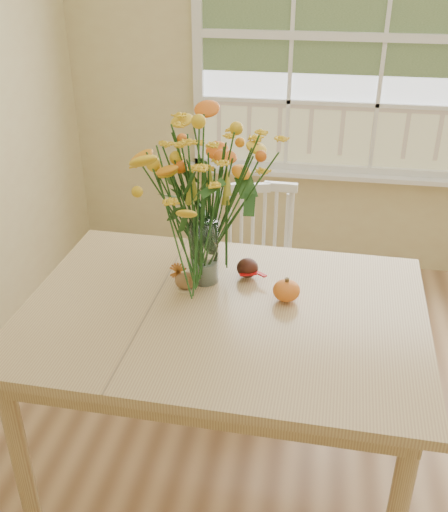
# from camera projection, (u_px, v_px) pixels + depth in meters

# --- Properties ---
(wall_back) EXTENTS (4.00, 0.02, 2.70)m
(wall_back) POSITION_uv_depth(u_px,v_px,m) (381.00, 71.00, 3.64)
(wall_back) COLOR #D5C288
(wall_back) RESTS_ON floor
(window) EXTENTS (2.42, 0.12, 1.74)m
(window) POSITION_uv_depth(u_px,v_px,m) (385.00, 41.00, 3.52)
(window) COLOR silver
(window) RESTS_ON wall_back
(dining_table) EXTENTS (1.57, 1.14, 0.83)m
(dining_table) POSITION_uv_depth(u_px,v_px,m) (223.00, 328.00, 2.34)
(dining_table) COLOR tan
(dining_table) RESTS_ON floor
(windsor_chair) EXTENTS (0.54, 0.52, 0.95)m
(windsor_chair) POSITION_uv_depth(u_px,v_px,m) (254.00, 269.00, 3.15)
(windsor_chair) COLOR white
(windsor_chair) RESTS_ON floor
(flower_vase) EXTENTS (0.55, 0.55, 0.66)m
(flower_vase) POSITION_uv_depth(u_px,v_px,m) (203.00, 192.00, 2.30)
(flower_vase) COLOR white
(flower_vase) RESTS_ON dining_table
(pumpkin) EXTENTS (0.11, 0.11, 0.08)m
(pumpkin) POSITION_uv_depth(u_px,v_px,m) (286.00, 291.00, 2.33)
(pumpkin) COLOR orange
(pumpkin) RESTS_ON dining_table
(turkey_figurine) EXTENTS (0.09, 0.07, 0.11)m
(turkey_figurine) POSITION_uv_depth(u_px,v_px,m) (186.00, 281.00, 2.39)
(turkey_figurine) COLOR #CCB78C
(turkey_figurine) RESTS_ON dining_table
(dark_gourd) EXTENTS (0.13, 0.09, 0.08)m
(dark_gourd) POSITION_uv_depth(u_px,v_px,m) (247.00, 269.00, 2.49)
(dark_gourd) COLOR #38160F
(dark_gourd) RESTS_ON dining_table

